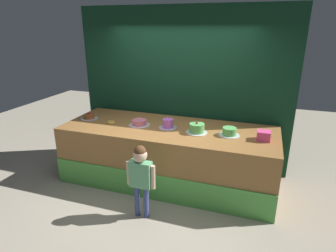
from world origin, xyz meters
TOP-DOWN VIEW (x-y plane):
  - ground_plane at (0.00, 0.00)m, footprint 12.00×12.00m
  - stage_platform at (0.00, 0.63)m, footprint 3.42×1.29m
  - curtain_backdrop at (0.00, 1.37)m, footprint 3.81×0.08m
  - child_figure at (-0.02, -0.42)m, footprint 0.41×0.19m
  - pink_box at (1.45, 0.57)m, footprint 0.19×0.17m
  - donut at (-0.97, 0.53)m, footprint 0.13×0.13m
  - cake_far_left at (-1.45, 0.62)m, footprint 0.29×0.29m
  - cake_left at (-0.48, 0.59)m, footprint 0.34×0.34m
  - cake_center at (0.00, 0.61)m, footprint 0.29×0.29m
  - cake_right at (0.48, 0.55)m, footprint 0.32×0.32m
  - cake_far_right at (0.97, 0.60)m, footprint 0.31×0.31m

SIDE VIEW (x-z plane):
  - ground_plane at x=0.00m, z-range 0.00..0.00m
  - stage_platform at x=0.00m, z-range 0.00..0.94m
  - child_figure at x=-0.02m, z-range 0.15..1.20m
  - donut at x=-0.97m, z-range 0.94..0.97m
  - cake_far_left at x=-1.45m, z-range 0.91..1.04m
  - cake_left at x=-0.48m, z-range 0.91..1.05m
  - cake_far_right at x=0.97m, z-range 0.93..1.05m
  - cake_center at x=0.00m, z-range 0.90..1.11m
  - cake_right at x=0.48m, z-range 0.92..1.10m
  - pink_box at x=1.45m, z-range 0.94..1.08m
  - curtain_backdrop at x=0.00m, z-range 0.00..2.81m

